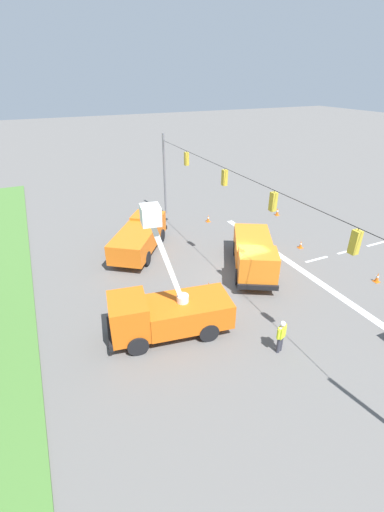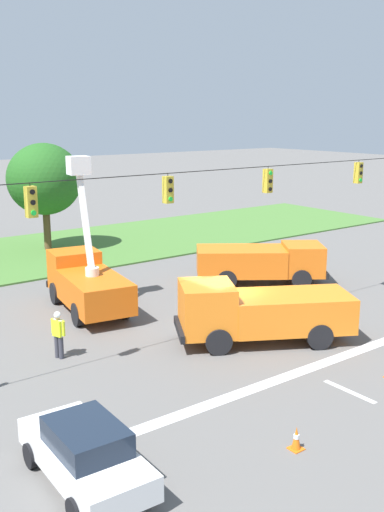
{
  "view_description": "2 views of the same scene",
  "coord_description": "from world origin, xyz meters",
  "views": [
    {
      "loc": [
        -15.61,
        10.5,
        11.67
      ],
      "look_at": [
        1.21,
        2.74,
        1.75
      ],
      "focal_mm": 24.0,
      "sensor_mm": 36.0,
      "label": 1
    },
    {
      "loc": [
        -14.6,
        -17.52,
        8.62
      ],
      "look_at": [
        1.53,
        3.97,
        2.27
      ],
      "focal_mm": 42.0,
      "sensor_mm": 36.0,
      "label": 2
    }
  ],
  "objects": [
    {
      "name": "tree_east",
      "position": [
        0.72,
        18.51,
        4.63
      ],
      "size": [
        4.71,
        4.73,
        6.91
      ],
      "color": "brown",
      "rests_on": "ground"
    },
    {
      "name": "utility_truck_bucket_lift",
      "position": [
        -2.86,
        6.01,
        1.4
      ],
      "size": [
        3.22,
        6.37,
        6.87
      ],
      "color": "orange",
      "rests_on": "ground"
    },
    {
      "name": "signal_gantry",
      "position": [
        0.03,
        -0.0,
        4.58
      ],
      "size": [
        26.2,
        0.33,
        7.2
      ],
      "color": "slate",
      "rests_on": "ground"
    },
    {
      "name": "traffic_cone_mid_left",
      "position": [
        -3.86,
        -7.8,
        0.31
      ],
      "size": [
        0.36,
        0.36,
        0.65
      ],
      "color": "orange",
      "rests_on": "ground"
    },
    {
      "name": "grass_verge",
      "position": [
        0.0,
        18.0,
        0.05
      ],
      "size": [
        56.0,
        12.0,
        0.1
      ],
      "primitive_type": "cube",
      "color": "#477533",
      "rests_on": "ground"
    },
    {
      "name": "sedan_white",
      "position": [
        -8.96,
        -5.77,
        0.79
      ],
      "size": [
        2.03,
        4.35,
        1.56
      ],
      "color": "white",
      "rests_on": "ground"
    },
    {
      "name": "utility_truck_support_near",
      "position": [
        0.68,
        -1.51,
        1.24
      ],
      "size": [
        7.06,
        5.37,
        2.39
      ],
      "color": "orange",
      "rests_on": "ground"
    },
    {
      "name": "utility_truck_support_far",
      "position": [
        6.46,
        4.51,
        1.19
      ],
      "size": [
        6.79,
        5.81,
        2.07
      ],
      "color": "orange",
      "rests_on": "ground"
    },
    {
      "name": "road_worker",
      "position": [
        -6.25,
        1.63,
        1.0
      ],
      "size": [
        0.36,
        0.62,
        1.77
      ],
      "color": "#383842",
      "rests_on": "ground"
    },
    {
      "name": "traffic_cone_foreground_right",
      "position": [
        -0.33,
        2.34,
        0.3
      ],
      "size": [
        0.36,
        0.36,
        0.63
      ],
      "color": "orange",
      "rests_on": "ground"
    },
    {
      "name": "ground_plane",
      "position": [
        0.0,
        0.0,
        0.0
      ],
      "size": [
        200.0,
        200.0,
        0.0
      ],
      "primitive_type": "plane",
      "color": "#605E5B"
    },
    {
      "name": "lane_markings",
      "position": [
        0.0,
        -5.95,
        0.0
      ],
      "size": [
        17.6,
        15.25,
        0.01
      ],
      "color": "silver",
      "rests_on": "ground"
    }
  ]
}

